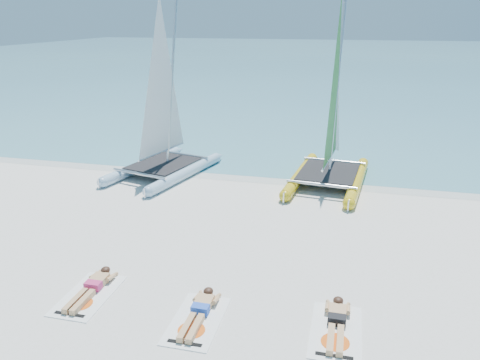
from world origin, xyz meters
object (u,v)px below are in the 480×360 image
(catamaran_blue, at_px, (163,121))
(towel_b, at_px, (197,320))
(sunbather_b, at_px, (200,310))
(sunbather_a, at_px, (92,287))
(catamaran_yellow, at_px, (334,121))
(towel_a, at_px, (88,295))
(sunbather_c, at_px, (337,321))
(towel_c, at_px, (336,331))

(catamaran_blue, relative_size, towel_b, 3.87)
(sunbather_b, bearing_deg, sunbather_a, 173.59)
(sunbather_a, height_order, sunbather_b, same)
(catamaran_yellow, height_order, sunbather_b, catamaran_yellow)
(catamaran_blue, height_order, sunbather_b, catamaran_blue)
(towel_a, distance_m, towel_b, 2.70)
(sunbather_b, distance_m, sunbather_c, 2.84)
(catamaran_yellow, height_order, towel_c, catamaran_yellow)
(sunbather_a, distance_m, towel_c, 5.51)
(towel_a, xyz_separation_m, towel_b, (2.68, -0.30, 0.00))
(towel_c, distance_m, sunbather_c, 0.22)
(catamaran_blue, height_order, catamaran_yellow, catamaran_yellow)
(catamaran_blue, bearing_deg, catamaran_yellow, 21.55)
(catamaran_blue, xyz_separation_m, towel_b, (4.30, -8.90, -2.13))
(sunbather_a, xyz_separation_m, towel_b, (2.68, -0.49, -0.11))
(sunbather_b, xyz_separation_m, sunbather_c, (2.82, 0.31, 0.00))
(towel_a, distance_m, sunbather_a, 0.22)
(towel_a, xyz_separation_m, sunbather_b, (2.68, -0.11, 0.11))
(catamaran_yellow, relative_size, towel_a, 3.93)
(sunbather_a, relative_size, towel_b, 0.93)
(towel_a, relative_size, towel_b, 1.00)
(catamaran_blue, relative_size, towel_a, 3.87)
(sunbather_a, relative_size, sunbather_c, 1.00)
(towel_c, bearing_deg, sunbather_c, 90.00)
(catamaran_blue, distance_m, catamaran_yellow, 6.53)
(catamaran_blue, distance_m, sunbather_c, 11.20)
(catamaran_blue, relative_size, sunbather_c, 4.14)
(sunbather_a, bearing_deg, towel_c, -1.96)
(sunbather_a, relative_size, towel_c, 0.93)
(catamaran_blue, bearing_deg, towel_c, -36.36)
(sunbather_a, bearing_deg, towel_b, -10.43)
(catamaran_yellow, height_order, towel_a, catamaran_yellow)
(catamaran_yellow, relative_size, sunbather_b, 4.22)
(sunbather_a, xyz_separation_m, sunbather_c, (5.50, 0.00, 0.00))
(towel_a, height_order, sunbather_b, sunbather_b)
(catamaran_yellow, distance_m, sunbather_b, 10.05)
(catamaran_yellow, relative_size, sunbather_c, 4.22)
(towel_c, bearing_deg, towel_a, -179.96)
(catamaran_blue, relative_size, sunbather_a, 4.14)
(catamaran_blue, height_order, sunbather_a, catamaran_blue)
(sunbather_a, distance_m, sunbather_b, 2.70)
(catamaran_blue, relative_size, towel_c, 3.87)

